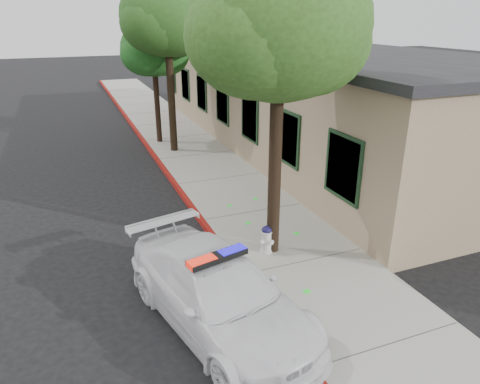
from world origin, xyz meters
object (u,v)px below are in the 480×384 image
fire_hydrant (267,239)px  street_tree_near (280,32)px  police_car (218,293)px  clapboard_building (307,98)px  street_tree_mid (167,20)px  street_tree_far (154,51)px

fire_hydrant → street_tree_near: street_tree_near is taller
police_car → fire_hydrant: police_car is taller
clapboard_building → fire_hydrant: 10.19m
street_tree_near → street_tree_mid: bearing=91.1°
police_car → street_tree_mid: bearing=67.0°
street_tree_near → street_tree_far: street_tree_near is taller
clapboard_building → fire_hydrant: size_ratio=29.87×
clapboard_building → fire_hydrant: clapboard_building is taller
police_car → clapboard_building: bearing=39.9°
clapboard_building → street_tree_far: (-5.97, 2.57, 1.92)m
street_tree_mid → police_car: bearing=-99.6°
clapboard_building → police_car: (-7.60, -10.20, -1.43)m
police_car → street_tree_mid: (1.90, 11.24, 4.58)m
fire_hydrant → street_tree_mid: size_ratio=0.10×
clapboard_building → street_tree_near: (-5.53, -8.25, 3.04)m
street_tree_mid → fire_hydrant: bearing=-90.1°
street_tree_far → street_tree_near: bearing=-87.7°
street_tree_near → street_tree_far: (-0.44, 10.82, -1.12)m
street_tree_near → police_car: bearing=-136.8°
street_tree_mid → street_tree_far: size_ratio=1.31×
fire_hydrant → street_tree_mid: bearing=70.9°
street_tree_mid → street_tree_far: (-0.26, 1.53, -1.23)m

